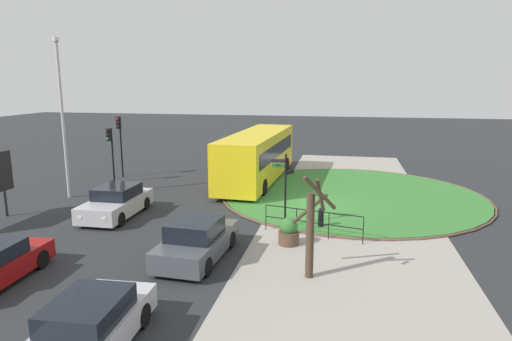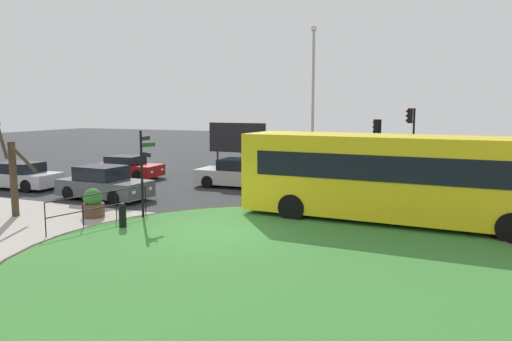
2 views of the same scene
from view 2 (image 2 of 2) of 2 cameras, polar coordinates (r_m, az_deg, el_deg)
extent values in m
plane|color=#282B2D|center=(16.25, -3.76, -7.45)|extent=(120.00, 120.00, 0.00)
cube|color=#9E998E|center=(14.51, -7.44, -9.30)|extent=(32.00, 7.88, 0.02)
cylinder|color=#387A33|center=(13.34, 2.23, -10.57)|extent=(14.36, 14.36, 0.10)
torus|color=brown|center=(13.34, 2.23, -10.55)|extent=(14.67, 14.67, 0.11)
cylinder|color=black|center=(18.50, -13.09, -0.72)|extent=(0.09, 0.09, 3.21)
sphere|color=black|center=(18.34, -13.24, 4.41)|extent=(0.10, 0.10, 0.10)
cube|color=black|center=(18.64, -12.67, 3.67)|extent=(0.08, 0.58, 0.15)
cube|color=#195128|center=(18.59, -12.35, 2.93)|extent=(0.21, 0.58, 0.15)
cube|color=black|center=(18.10, -12.63, 1.81)|extent=(0.57, 0.30, 0.15)
cylinder|color=black|center=(17.35, -15.21, -5.43)|extent=(0.25, 0.25, 0.77)
sphere|color=black|center=(17.26, -15.26, -4.03)|extent=(0.24, 0.24, 0.24)
cube|color=black|center=(18.16, -17.69, -2.54)|extent=(0.97, 4.08, 0.03)
cube|color=black|center=(18.25, -17.63, -4.12)|extent=(0.97, 4.08, 0.03)
cylinder|color=black|center=(19.54, -12.70, -3.36)|extent=(0.04, 0.04, 1.13)
cylinder|color=black|center=(18.67, -15.91, -3.97)|extent=(0.04, 0.04, 1.13)
cylinder|color=black|center=(17.87, -19.42, -4.63)|extent=(0.04, 0.04, 1.13)
cylinder|color=black|center=(17.14, -23.26, -5.32)|extent=(0.04, 0.04, 1.13)
cube|color=yellow|center=(18.08, 16.30, -0.67)|extent=(11.32, 3.11, 2.88)
cube|color=black|center=(19.32, 16.97, 1.01)|extent=(9.86, 0.47, 0.88)
cube|color=black|center=(16.74, 15.63, 0.11)|extent=(9.86, 0.47, 0.88)
cylinder|color=black|center=(19.26, 27.37, -4.39)|extent=(1.01, 0.35, 1.00)
cylinder|color=black|center=(20.27, 6.65, -3.03)|extent=(1.01, 0.35, 1.00)
cylinder|color=black|center=(18.06, 4.19, -4.30)|extent=(1.01, 0.35, 1.00)
cube|color=#B7B7BC|center=(25.57, -2.07, -0.70)|extent=(4.34, 1.96, 0.74)
cube|color=black|center=(25.42, -1.72, 0.71)|extent=(2.13, 1.70, 0.55)
cube|color=#EAEACC|center=(26.02, -6.95, -0.53)|extent=(0.02, 0.20, 0.12)
cube|color=#EAEACC|center=(27.01, -5.79, -0.21)|extent=(0.02, 0.20, 0.12)
cylinder|color=black|center=(25.41, -5.62, -1.30)|extent=(0.64, 0.23, 0.64)
cylinder|color=black|center=(26.94, -3.92, -0.78)|extent=(0.64, 0.23, 0.64)
cylinder|color=black|center=(24.30, -0.02, -1.66)|extent=(0.64, 0.23, 0.64)
cylinder|color=black|center=(25.90, 1.42, -1.10)|extent=(0.64, 0.23, 0.64)
cube|color=maroon|center=(29.63, -14.63, 0.09)|extent=(3.98, 2.00, 0.64)
cube|color=black|center=(29.65, -14.91, 1.19)|extent=(1.94, 1.69, 0.49)
cube|color=#EAEACC|center=(29.01, -10.83, 0.12)|extent=(0.03, 0.20, 0.12)
cube|color=#EAEACC|center=(28.09, -11.98, -0.15)|extent=(0.03, 0.20, 0.12)
cylinder|color=black|center=(29.67, -11.78, -0.15)|extent=(0.65, 0.25, 0.64)
cylinder|color=black|center=(28.29, -13.57, -0.57)|extent=(0.65, 0.25, 0.64)
cylinder|color=black|center=(31.02, -15.58, 0.05)|extent=(0.65, 0.25, 0.64)
cylinder|color=black|center=(29.70, -17.45, -0.34)|extent=(0.65, 0.25, 0.64)
cube|color=#474C51|center=(23.18, -17.14, -1.90)|extent=(4.35, 2.09, 0.72)
cube|color=black|center=(23.20, -17.51, -0.24)|extent=(2.03, 1.74, 0.61)
cube|color=#EAEACC|center=(22.22, -12.14, -2.04)|extent=(0.03, 0.20, 0.12)
cube|color=#EAEACC|center=(21.37, -13.97, -2.47)|extent=(0.03, 0.20, 0.12)
cylinder|color=black|center=(22.99, -13.28, -2.39)|extent=(0.65, 0.26, 0.64)
cylinder|color=black|center=(21.72, -16.10, -3.06)|extent=(0.65, 0.26, 0.64)
cylinder|color=black|center=(24.72, -18.02, -1.88)|extent=(0.65, 0.26, 0.64)
cylinder|color=black|center=(23.55, -20.88, -2.45)|extent=(0.65, 0.26, 0.64)
cube|color=#B7B7BC|center=(27.91, -25.92, -0.85)|extent=(4.57, 2.02, 0.66)
cube|color=black|center=(27.71, -25.73, 0.33)|extent=(2.11, 1.68, 0.52)
cylinder|color=black|center=(29.49, -26.65, -0.84)|extent=(0.65, 0.25, 0.64)
cylinder|color=black|center=(26.38, -25.05, -1.64)|extent=(0.65, 0.25, 0.64)
cylinder|color=black|center=(27.55, -22.66, -1.16)|extent=(0.65, 0.25, 0.64)
cylinder|color=black|center=(27.22, 17.75, 2.60)|extent=(0.11, 0.11, 4.07)
cube|color=black|center=(27.12, 17.45, 6.08)|extent=(0.30, 0.30, 0.78)
sphere|color=red|center=(27.11, 17.15, 6.61)|extent=(0.16, 0.16, 0.16)
sphere|color=black|center=(27.11, 17.13, 6.09)|extent=(0.16, 0.16, 0.16)
sphere|color=black|center=(27.12, 17.11, 5.58)|extent=(0.16, 0.16, 0.16)
cylinder|color=black|center=(27.15, 14.13, 2.09)|extent=(0.11, 0.11, 3.48)
cube|color=black|center=(27.14, 13.82, 4.96)|extent=(0.31, 0.31, 0.78)
sphere|color=black|center=(27.19, 13.54, 5.49)|extent=(0.16, 0.16, 0.16)
sphere|color=black|center=(27.20, 13.52, 4.97)|extent=(0.16, 0.16, 0.16)
sphere|color=green|center=(27.21, 13.51, 4.46)|extent=(0.16, 0.16, 0.16)
cylinder|color=#B7B7BC|center=(28.45, 6.61, 7.44)|extent=(0.16, 0.16, 8.37)
cylinder|color=silver|center=(28.77, 6.75, 16.04)|extent=(0.32, 0.32, 0.22)
cylinder|color=black|center=(31.91, -4.48, 1.92)|extent=(0.12, 0.12, 2.20)
cylinder|color=black|center=(30.62, 0.27, 1.71)|extent=(0.12, 0.12, 2.20)
cube|color=red|center=(31.15, -2.16, 3.83)|extent=(3.86, 0.23, 1.77)
cube|color=black|center=(31.09, -2.22, 3.82)|extent=(3.96, 0.14, 1.87)
cylinder|color=brown|center=(19.62, -18.35, -4.41)|extent=(0.83, 0.83, 0.53)
sphere|color=#33702D|center=(19.53, -18.41, -2.99)|extent=(0.70, 0.70, 0.70)
cylinder|color=#423323|center=(20.71, -26.31, -0.93)|extent=(0.27, 0.27, 2.86)
cylinder|color=#423323|center=(20.25, -25.28, 1.13)|extent=(0.25, 1.19, 1.08)
cylinder|color=#423323|center=(20.45, -27.34, 2.89)|extent=(0.73, 0.35, 1.19)
camera|label=1|loc=(31.83, -44.84, 9.26)|focal=30.99mm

